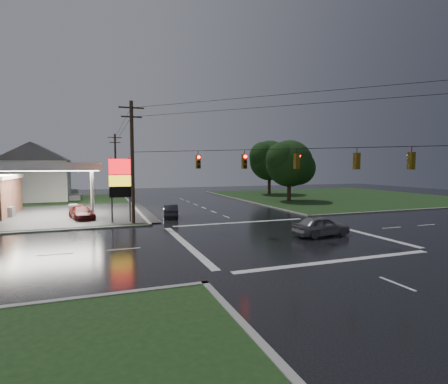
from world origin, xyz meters
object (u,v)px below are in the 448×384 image
object	(u,v)px
house_near	(36,171)
tree_ne_near	(290,164)
tree_ne_far	(270,161)
pylon_sign	(120,180)
car_pump	(82,213)
car_crossing	(321,226)
utility_pole_n	(116,164)
house_far	(41,170)
utility_pole_nw	(132,161)
car_north	(171,211)

from	to	relation	value
house_near	tree_ne_near	world-z (taller)	tree_ne_near
house_near	tree_ne_far	distance (m)	38.19
pylon_sign	tree_ne_far	xyz separation A→B (m)	(27.65, 23.49, 2.17)
car_pump	tree_ne_near	bearing A→B (deg)	1.57
house_near	car_crossing	bearing A→B (deg)	-56.65
tree_ne_far	tree_ne_near	bearing A→B (deg)	-104.07
car_pump	tree_ne_far	bearing A→B (deg)	18.41
house_near	tree_ne_far	xyz separation A→B (m)	(38.10, -2.01, 1.77)
utility_pole_n	house_far	bearing A→B (deg)	141.23
utility_pole_nw	house_far	bearing A→B (deg)	107.92
car_crossing	house_far	bearing A→B (deg)	23.40
utility_pole_n	house_far	world-z (taller)	utility_pole_n
car_pump	pylon_sign	bearing A→B (deg)	-59.33
tree_ne_far	house_near	bearing A→B (deg)	176.99
utility_pole_n	car_north	distance (m)	26.15
house_far	car_pump	bearing A→B (deg)	-76.83
utility_pole_nw	tree_ne_far	distance (m)	36.20
car_north	car_pump	world-z (taller)	car_north
pylon_sign	car_pump	bearing A→B (deg)	134.96
utility_pole_nw	car_north	distance (m)	7.18
pylon_sign	car_crossing	xyz separation A→B (m)	(13.76, -11.29, -3.25)
car_crossing	utility_pole_n	bearing A→B (deg)	14.29
pylon_sign	car_north	size ratio (longest dim) A/B	1.51
tree_ne_far	car_pump	xyz separation A→B (m)	(-31.15, -19.99, -5.53)
house_far	car_pump	distance (m)	35.12
house_near	car_pump	world-z (taller)	house_near
car_north	house_far	bearing A→B (deg)	-55.20
tree_ne_far	house_far	bearing A→B (deg)	160.29
tree_ne_far	car_crossing	world-z (taller)	tree_ne_far
house_near	car_pump	distance (m)	23.38
utility_pole_n	car_crossing	world-z (taller)	utility_pole_n
tree_ne_far	car_crossing	distance (m)	37.85
pylon_sign	utility_pole_n	bearing A→B (deg)	87.92
pylon_sign	utility_pole_nw	bearing A→B (deg)	-45.00
house_near	house_far	bearing A→B (deg)	94.76
utility_pole_nw	tree_ne_far	world-z (taller)	utility_pole_nw
utility_pole_n	tree_ne_near	xyz separation A→B (m)	(23.64, -16.01, 0.09)
tree_ne_far	utility_pole_nw	bearing A→B (deg)	-137.41
pylon_sign	car_pump	world-z (taller)	pylon_sign
pylon_sign	utility_pole_nw	world-z (taller)	utility_pole_nw
car_pump	car_north	bearing A→B (deg)	-23.53
house_far	car_pump	xyz separation A→B (m)	(7.96, -34.00, -3.75)
house_near	car_north	size ratio (longest dim) A/B	2.77
pylon_sign	utility_pole_nw	xyz separation A→B (m)	(1.00, -1.00, 1.71)
tree_ne_far	car_north	bearing A→B (deg)	-136.61
car_north	car_pump	xyz separation A→B (m)	(-8.53, 1.39, -0.00)
pylon_sign	car_pump	size ratio (longest dim) A/B	1.33
utility_pole_n	house_near	size ratio (longest dim) A/B	0.95
tree_ne_near	car_north	distance (m)	22.29
tree_ne_near	car_crossing	distance (m)	25.70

